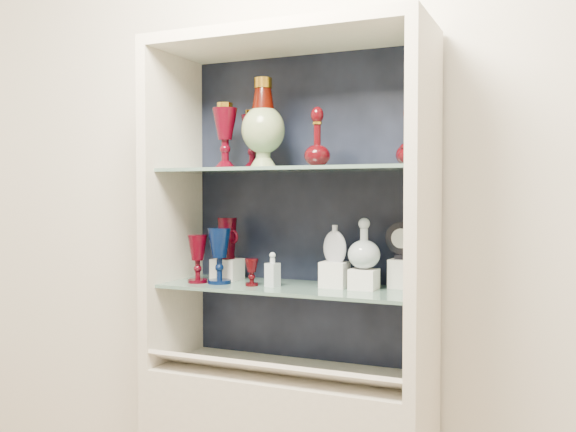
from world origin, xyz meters
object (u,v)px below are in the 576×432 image
at_px(ruby_decanter_a, 317,133).
at_px(flat_flask, 335,243).
at_px(pedestal_lamp_left, 225,136).
at_px(ruby_pitcher, 227,238).
at_px(cobalt_goblet, 219,256).
at_px(ruby_goblet_small, 252,272).
at_px(pedestal_lamp_right, 252,140).
at_px(lidded_bowl, 410,151).
at_px(clear_round_decanter, 364,245).
at_px(ruby_decanter_b, 410,134).
at_px(enamel_urn, 263,123).
at_px(ruby_goblet_tall, 198,259).
at_px(cameo_medallion, 401,240).
at_px(clear_square_bottle, 273,269).

xyz_separation_m(ruby_decanter_a, flat_flask, (0.04, 0.07, -0.38)).
relative_size(pedestal_lamp_left, ruby_pitcher, 1.55).
xyz_separation_m(cobalt_goblet, ruby_goblet_small, (0.14, -0.01, -0.05)).
bearing_deg(cobalt_goblet, pedestal_lamp_right, 62.79).
distance_m(cobalt_goblet, ruby_goblet_small, 0.15).
relative_size(ruby_decanter_a, lidded_bowl, 2.57).
bearing_deg(pedestal_lamp_left, clear_round_decanter, 2.94).
bearing_deg(pedestal_lamp_left, pedestal_lamp_right, 51.68).
bearing_deg(ruby_decanter_a, lidded_bowl, -2.97).
height_order(ruby_decanter_b, clear_round_decanter, ruby_decanter_b).
height_order(pedestal_lamp_right, ruby_decanter_b, ruby_decanter_b).
relative_size(pedestal_lamp_left, enamel_urn, 0.75).
distance_m(cobalt_goblet, ruby_goblet_tall, 0.09).
xyz_separation_m(pedestal_lamp_left, cameo_medallion, (0.64, 0.11, -0.37)).
relative_size(ruby_decanter_b, clear_square_bottle, 1.85).
distance_m(lidded_bowl, ruby_pitcher, 0.80).
xyz_separation_m(cobalt_goblet, ruby_goblet_tall, (-0.08, -0.01, -0.01)).
xyz_separation_m(ruby_decanter_b, cameo_medallion, (-0.03, 0.03, -0.36)).
bearing_deg(ruby_goblet_small, ruby_goblet_tall, -178.22).
relative_size(ruby_goblet_small, clear_square_bottle, 0.80).
xyz_separation_m(pedestal_lamp_left, clear_square_bottle, (0.21, -0.04, -0.48)).
relative_size(pedestal_lamp_left, lidded_bowl, 2.73).
bearing_deg(flat_flask, pedestal_lamp_right, -172.79).
bearing_deg(cameo_medallion, clear_square_bottle, -157.86).
height_order(clear_square_bottle, clear_round_decanter, clear_round_decanter).
xyz_separation_m(clear_round_decanter, cameo_medallion, (0.11, 0.08, 0.01)).
height_order(ruby_decanter_b, ruby_goblet_small, ruby_decanter_b).
height_order(pedestal_lamp_left, cobalt_goblet, pedestal_lamp_left).
xyz_separation_m(ruby_pitcher, cameo_medallion, (0.66, 0.05, 0.01)).
relative_size(ruby_pitcher, cameo_medallion, 1.17).
bearing_deg(cameo_medallion, ruby_goblet_tall, -163.62).
xyz_separation_m(enamel_urn, ruby_goblet_tall, (-0.24, -0.06, -0.49)).
height_order(enamel_urn, ruby_goblet_tall, enamel_urn).
bearing_deg(clear_square_bottle, pedestal_lamp_left, 170.11).
bearing_deg(enamel_urn, ruby_decanter_b, 9.22).
relative_size(ruby_decanter_a, cameo_medallion, 1.70).
height_order(pedestal_lamp_left, pedestal_lamp_right, pedestal_lamp_left).
bearing_deg(clear_square_bottle, enamel_urn, 147.02).
bearing_deg(pedestal_lamp_right, cameo_medallion, 2.51).
height_order(enamel_urn, ruby_decanter_b, enamel_urn).
height_order(pedestal_lamp_left, clear_square_bottle, pedestal_lamp_left).
xyz_separation_m(ruby_goblet_tall, cameo_medallion, (0.72, 0.17, 0.08)).
height_order(pedestal_lamp_right, ruby_pitcher, pedestal_lamp_right).
relative_size(ruby_decanter_b, ruby_goblet_small, 2.31).
relative_size(pedestal_lamp_left, ruby_decanter_b, 1.09).
relative_size(enamel_urn, lidded_bowl, 3.63).
height_order(ruby_goblet_tall, ruby_pitcher, ruby_pitcher).
distance_m(pedestal_lamp_left, ruby_decanter_b, 0.68).
bearing_deg(flat_flask, pedestal_lamp_left, -159.55).
bearing_deg(ruby_decanter_b, cameo_medallion, 138.66).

